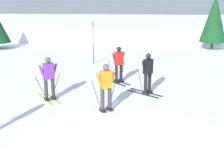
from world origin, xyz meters
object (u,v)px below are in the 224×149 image
at_px(skier_orange, 106,86).
at_px(trail_marker_pole, 93,43).
at_px(skier_red, 119,64).
at_px(conifer_far_left, 214,19).
at_px(skier_purple, 49,77).
at_px(skier_black, 148,73).

bearing_deg(skier_orange, trail_marker_pole, 102.11).
relative_size(skier_orange, trail_marker_pole, 0.68).
height_order(skier_orange, skier_red, same).
bearing_deg(trail_marker_pole, conifer_far_left, 34.84).
relative_size(skier_purple, conifer_far_left, 0.43).
bearing_deg(skier_purple, conifer_far_left, 53.60).
relative_size(trail_marker_pole, conifer_far_left, 0.63).
bearing_deg(trail_marker_pole, skier_red, -65.06).
distance_m(skier_orange, conifer_far_left, 14.68).
xyz_separation_m(skier_orange, skier_red, (0.19, 3.54, -0.00)).
bearing_deg(skier_purple, skier_red, 46.29).
height_order(skier_purple, conifer_far_left, conifer_far_left).
distance_m(skier_orange, trail_marker_pole, 7.50).
relative_size(skier_orange, skier_red, 1.00).
height_order(skier_black, skier_purple, same).
xyz_separation_m(skier_black, trail_marker_pole, (-3.05, 5.31, 0.34)).
height_order(skier_orange, skier_purple, same).
xyz_separation_m(skier_red, conifer_far_left, (6.43, 9.49, 1.39)).
distance_m(skier_red, conifer_far_left, 11.54).
height_order(skier_red, trail_marker_pole, trail_marker_pole).
bearing_deg(conifer_far_left, skier_orange, -116.92).
bearing_deg(trail_marker_pole, skier_purple, -96.44).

